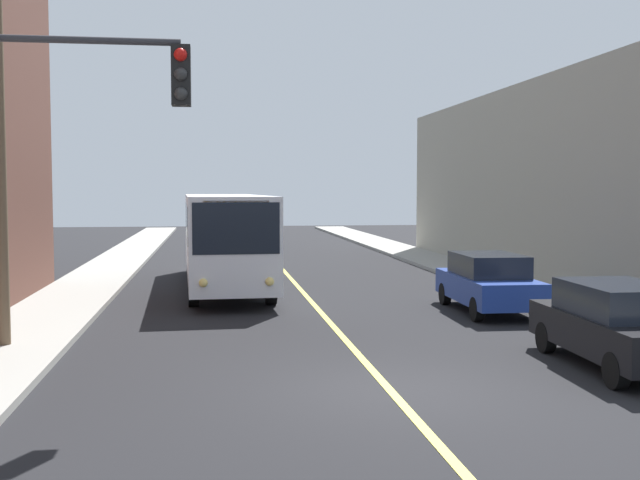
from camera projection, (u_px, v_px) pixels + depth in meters
ground_plane at (389, 390)px, 13.21m from camera, size 120.00×120.00×0.00m
sidewalk_left at (60, 307)px, 22.09m from camera, size 2.50×90.00×0.15m
sidewalk_right at (545, 297)px, 24.08m from camera, size 2.50×90.00×0.15m
lane_stripe_center at (295, 284)px, 28.03m from camera, size 0.16×60.00×0.01m
city_bus at (224, 235)px, 26.80m from camera, size 3.00×12.23×3.20m
parked_car_black at (618, 324)px, 14.75m from camera, size 1.93×4.45×1.62m
parked_car_blue at (488, 282)px, 21.54m from camera, size 1.91×4.44×1.62m
traffic_signal_left_corner at (61, 134)px, 12.83m from camera, size 3.75×0.48×6.00m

